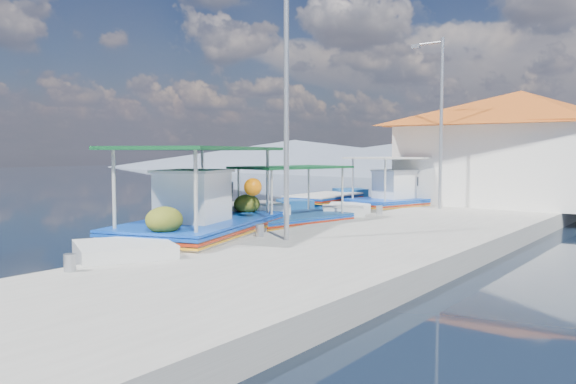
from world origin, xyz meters
The scene contains 10 objects.
ground centered at (0.00, 0.00, 0.00)m, with size 160.00×160.00×0.00m, color black.
quay centered at (5.90, 6.00, 0.25)m, with size 5.00×44.00×0.50m, color #ACA9A1.
bollards centered at (3.80, 5.25, 0.65)m, with size 0.20×17.20×0.30m.
main_caique centered at (2.34, 1.57, 0.56)m, with size 4.37×8.46×2.93m.
caique_green_canopy centered at (2.49, 5.09, 0.35)m, with size 2.57×6.14×2.33m.
caique_blue_hull centered at (-0.66, 11.61, 0.30)m, with size 2.06×6.32×1.12m.
caique_far centered at (2.64, 11.84, 0.48)m, with size 3.49×7.08×2.58m.
harbor_building centered at (6.20, 15.00, 2.78)m, with size 10.49×10.49×4.40m.
lamp_post_near centered at (4.51, 2.00, 3.85)m, with size 1.21×0.14×6.00m.
lamp_post_far centered at (4.51, 11.00, 3.85)m, with size 1.21×0.14×6.00m.
Camera 1 is at (12.50, -8.40, 2.52)m, focal length 35.75 mm.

